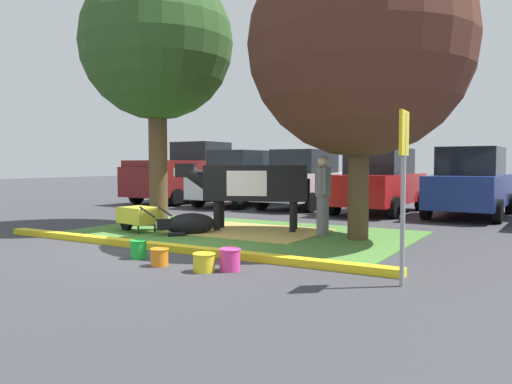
# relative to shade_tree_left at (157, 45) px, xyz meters

# --- Properties ---
(ground_plane) EXTENTS (80.00, 80.00, 0.00)m
(ground_plane) POSITION_rel_shade_tree_left_xyz_m (2.37, -2.46, -4.47)
(ground_plane) COLOR #38383D
(grass_island) EXTENTS (7.30, 4.74, 0.02)m
(grass_island) POSITION_rel_shade_tree_left_xyz_m (2.55, -0.19, -4.46)
(grass_island) COLOR #477A33
(grass_island) RESTS_ON ground
(curb_yellow) EXTENTS (8.50, 0.24, 0.12)m
(curb_yellow) POSITION_rel_shade_tree_left_xyz_m (2.55, -2.71, -4.41)
(curb_yellow) COLOR yellow
(curb_yellow) RESTS_ON ground
(hay_bedding) EXTENTS (3.22, 2.42, 0.04)m
(hay_bedding) POSITION_rel_shade_tree_left_xyz_m (2.61, 0.07, -4.45)
(hay_bedding) COLOR tan
(hay_bedding) RESTS_ON ground
(shade_tree_left) EXTENTS (3.75, 3.75, 6.38)m
(shade_tree_left) POSITION_rel_shade_tree_left_xyz_m (0.00, 0.00, 0.00)
(shade_tree_left) COLOR brown
(shade_tree_left) RESTS_ON ground
(shade_tree_right) EXTENTS (4.51, 4.51, 6.20)m
(shade_tree_right) POSITION_rel_shade_tree_left_xyz_m (5.10, 0.25, -0.54)
(shade_tree_right) COLOR #4C3823
(shade_tree_right) RESTS_ON ground
(cow_holstein) EXTENTS (3.01, 1.56, 1.56)m
(cow_holstein) POSITION_rel_shade_tree_left_xyz_m (2.57, 0.23, -3.37)
(cow_holstein) COLOR black
(cow_holstein) RESTS_ON ground
(calf_lying) EXTENTS (1.06, 1.23, 0.48)m
(calf_lying) POSITION_rel_shade_tree_left_xyz_m (1.72, -0.97, -4.23)
(calf_lying) COLOR black
(calf_lying) RESTS_ON ground
(person_handler) EXTENTS (0.34, 0.46, 1.71)m
(person_handler) POSITION_rel_shade_tree_left_xyz_m (4.26, 0.39, -3.55)
(person_handler) COLOR slate
(person_handler) RESTS_ON ground
(wheelbarrow) EXTENTS (1.62, 0.82, 0.63)m
(wheelbarrow) POSITION_rel_shade_tree_left_xyz_m (0.48, -1.23, -4.09)
(wheelbarrow) COLOR gold
(wheelbarrow) RESTS_ON ground
(parking_sign) EXTENTS (0.07, 0.44, 2.22)m
(parking_sign) POSITION_rel_shade_tree_left_xyz_m (6.89, -3.22, -2.91)
(parking_sign) COLOR #99999E
(parking_sign) RESTS_ON ground
(bucket_green) EXTENTS (0.29, 0.29, 0.30)m
(bucket_green) POSITION_rel_shade_tree_left_xyz_m (2.67, -3.51, -4.31)
(bucket_green) COLOR green
(bucket_green) RESTS_ON ground
(bucket_orange) EXTENTS (0.29, 0.29, 0.27)m
(bucket_orange) POSITION_rel_shade_tree_left_xyz_m (3.37, -3.80, -4.33)
(bucket_orange) COLOR orange
(bucket_orange) RESTS_ON ground
(bucket_yellow) EXTENTS (0.34, 0.34, 0.27)m
(bucket_yellow) POSITION_rel_shade_tree_left_xyz_m (4.20, -3.79, -4.33)
(bucket_yellow) COLOR yellow
(bucket_yellow) RESTS_ON ground
(bucket_pink) EXTENTS (0.33, 0.33, 0.33)m
(bucket_pink) POSITION_rel_shade_tree_left_xyz_m (4.49, -3.55, -4.30)
(bucket_pink) COLOR #EA3893
(bucket_pink) RESTS_ON ground
(pickup_truck_maroon) EXTENTS (2.34, 5.46, 2.42)m
(pickup_truck_maroon) POSITION_rel_shade_tree_left_xyz_m (-4.19, 6.50, -3.36)
(pickup_truck_maroon) COLOR maroon
(pickup_truck_maroon) RESTS_ON ground
(hatchback_white) EXTENTS (2.12, 4.45, 2.02)m
(hatchback_white) POSITION_rel_shade_tree_left_xyz_m (-1.38, 6.09, -3.49)
(hatchback_white) COLOR silver
(hatchback_white) RESTS_ON ground
(sedan_silver) EXTENTS (2.12, 4.45, 2.02)m
(sedan_silver) POSITION_rel_shade_tree_left_xyz_m (1.02, 6.39, -3.49)
(sedan_silver) COLOR silver
(sedan_silver) RESTS_ON ground
(sedan_red) EXTENTS (2.12, 4.45, 2.02)m
(sedan_red) POSITION_rel_shade_tree_left_xyz_m (3.79, 5.98, -3.49)
(sedan_red) COLOR red
(sedan_red) RESTS_ON ground
(sedan_blue) EXTENTS (2.12, 4.45, 2.02)m
(sedan_blue) POSITION_rel_shade_tree_left_xyz_m (6.42, 6.20, -3.49)
(sedan_blue) COLOR navy
(sedan_blue) RESTS_ON ground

